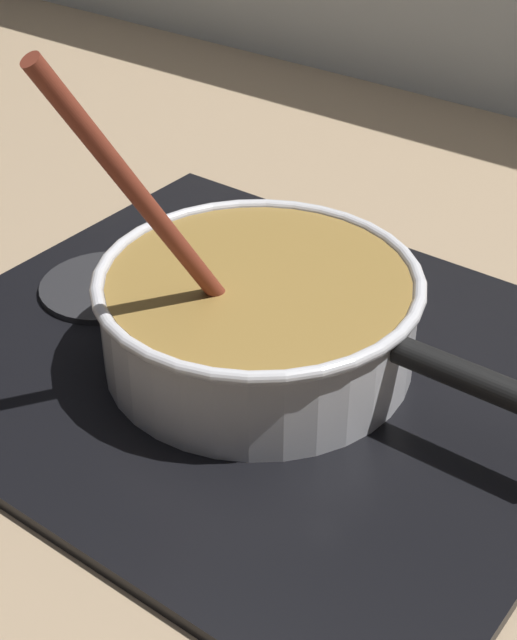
# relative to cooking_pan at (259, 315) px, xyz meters

# --- Properties ---
(ground) EXTENTS (2.40, 1.60, 0.04)m
(ground) POSITION_rel_cooking_pan_xyz_m (-0.05, -0.13, -0.08)
(ground) COLOR #9E8466
(hob_plate) EXTENTS (0.56, 0.48, 0.01)m
(hob_plate) POSITION_rel_cooking_pan_xyz_m (-0.00, 0.00, -0.05)
(hob_plate) COLOR black
(hob_plate) RESTS_ON ground
(burner_ring) EXTENTS (0.20, 0.20, 0.01)m
(burner_ring) POSITION_rel_cooking_pan_xyz_m (-0.00, 0.00, -0.04)
(burner_ring) COLOR #592D0C
(burner_ring) RESTS_ON hob_plate
(spare_burner) EXTENTS (0.12, 0.12, 0.01)m
(spare_burner) POSITION_rel_cooking_pan_xyz_m (-0.18, 0.00, -0.04)
(spare_burner) COLOR #262628
(spare_burner) RESTS_ON hob_plate
(cooking_pan) EXTENTS (0.41, 0.30, 0.30)m
(cooking_pan) POSITION_rel_cooking_pan_xyz_m (0.00, 0.00, 0.00)
(cooking_pan) COLOR silver
(cooking_pan) RESTS_ON hob_plate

